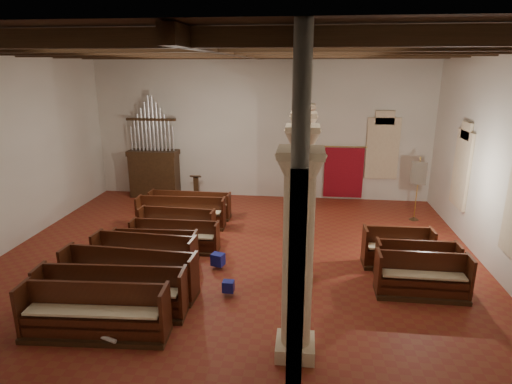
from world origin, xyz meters
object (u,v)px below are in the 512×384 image
object	(u,v)px
nave_pew_0	(95,320)
processional_banner	(416,199)
aisle_pew_0	(422,282)
lectern	(196,189)
pipe_organ	(154,165)

from	to	relation	value
nave_pew_0	processional_banner	bearing A→B (deg)	41.07
aisle_pew_0	processional_banner	bearing A→B (deg)	79.01
lectern	aisle_pew_0	xyz separation A→B (m)	(7.44, -7.22, -0.08)
processional_banner	nave_pew_0	bearing A→B (deg)	-120.00
nave_pew_0	aisle_pew_0	world-z (taller)	nave_pew_0
pipe_organ	lectern	bearing A→B (deg)	-6.58
lectern	aisle_pew_0	distance (m)	10.37
aisle_pew_0	pipe_organ	bearing A→B (deg)	141.82
processional_banner	nave_pew_0	xyz separation A→B (m)	(-8.25, -8.05, -0.41)
pipe_organ	lectern	world-z (taller)	pipe_organ
processional_banner	lectern	bearing A→B (deg)	-175.12
pipe_organ	lectern	size ratio (longest dim) A/B	4.09
aisle_pew_0	nave_pew_0	bearing A→B (deg)	-160.41
lectern	nave_pew_0	size ratio (longest dim) A/B	0.35
lectern	nave_pew_0	bearing A→B (deg)	-92.36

